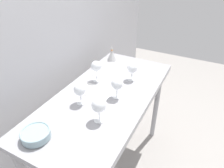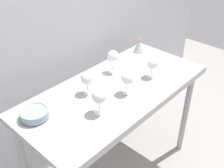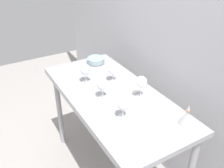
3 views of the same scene
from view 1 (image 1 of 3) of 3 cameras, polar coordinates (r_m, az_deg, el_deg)
The scene contains 12 objects.
ground_plane at distance 2.19m, azimuth -1.59°, elevation -22.41°, with size 6.00×6.00×0.00m, color #9B9691.
back_wall at distance 1.64m, azimuth -18.01°, elevation 13.52°, with size 3.80×0.04×2.60m, color #B4B4B9.
steel_counter at distance 1.60m, azimuth -1.83°, elevation -5.96°, with size 1.40×0.65×0.90m.
wine_glass_near_left at distance 1.25m, azimuth -3.70°, elevation -6.06°, with size 0.09×0.09×0.17m.
wine_glass_far_left at distance 1.41m, azimuth -8.91°, elevation -1.66°, with size 0.08×0.08×0.16m.
wine_glass_near_center at distance 1.45m, azimuth 1.39°, elevation -0.13°, with size 0.08×0.08×0.16m.
wine_glass_near_right at distance 1.68m, azimuth 5.64°, elevation 4.30°, with size 0.08×0.08×0.15m.
wine_glass_far_right at distance 1.65m, azimuth -4.40°, elevation 4.82°, with size 0.09×0.09×0.18m.
tasting_sheet_upper at distance 1.58m, azimuth -4.84°, elevation -1.84°, with size 0.16×0.27×0.00m, color white.
tasting_sheet_lower at distance 1.84m, azimuth -1.26°, elevation 3.56°, with size 0.14×0.27×0.00m, color white.
tasting_bowl at distance 1.26m, azimuth -20.51°, elevation -12.99°, with size 0.17×0.17×0.06m.
decanter_funnel at distance 2.03m, azimuth -0.01°, elevation 8.07°, with size 0.10×0.10×0.15m.
Camera 1 is at (-1.09, -0.63, 1.79)m, focal length 32.80 mm.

